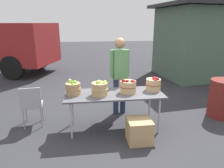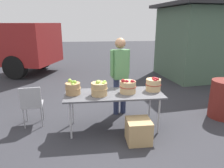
{
  "view_description": "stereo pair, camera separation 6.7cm",
  "coord_description": "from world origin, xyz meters",
  "px_view_note": "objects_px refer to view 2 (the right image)",
  "views": [
    {
      "loc": [
        -0.55,
        -3.77,
        2.08
      ],
      "look_at": [
        0.0,
        0.3,
        0.85
      ],
      "focal_mm": 33.28,
      "sensor_mm": 36.0,
      "label": 1
    },
    {
      "loc": [
        -0.48,
        -3.78,
        2.08
      ],
      "look_at": [
        0.0,
        0.3,
        0.85
      ],
      "focal_mm": 33.28,
      "sensor_mm": 36.0,
      "label": 2
    }
  ],
  "objects_px": {
    "apple_basket_green_0": "(73,88)",
    "apple_basket_green_1": "(99,88)",
    "vendor_adult": "(120,71)",
    "market_table": "(114,95)",
    "apple_basket_red_0": "(128,87)",
    "produce_crate": "(138,131)",
    "apple_basket_red_1": "(153,84)",
    "folding_chair": "(32,103)"
  },
  "relations": [
    {
      "from": "apple_basket_green_0",
      "to": "apple_basket_red_1",
      "type": "height_order",
      "value": "apple_basket_red_1"
    },
    {
      "from": "apple_basket_green_0",
      "to": "apple_basket_red_1",
      "type": "distance_m",
      "value": 1.59
    },
    {
      "from": "apple_basket_red_1",
      "to": "folding_chair",
      "type": "bearing_deg",
      "value": 174.52
    },
    {
      "from": "apple_basket_green_1",
      "to": "produce_crate",
      "type": "bearing_deg",
      "value": -35.63
    },
    {
      "from": "market_table",
      "to": "apple_basket_green_0",
      "type": "relative_size",
      "value": 6.34
    },
    {
      "from": "apple_basket_green_1",
      "to": "produce_crate",
      "type": "height_order",
      "value": "apple_basket_green_1"
    },
    {
      "from": "produce_crate",
      "to": "apple_basket_red_0",
      "type": "bearing_deg",
      "value": 100.57
    },
    {
      "from": "market_table",
      "to": "apple_basket_red_0",
      "type": "distance_m",
      "value": 0.32
    },
    {
      "from": "market_table",
      "to": "vendor_adult",
      "type": "bearing_deg",
      "value": 72.03
    },
    {
      "from": "market_table",
      "to": "apple_basket_green_1",
      "type": "relative_size",
      "value": 5.93
    },
    {
      "from": "apple_basket_red_1",
      "to": "folding_chair",
      "type": "relative_size",
      "value": 0.37
    },
    {
      "from": "apple_basket_red_0",
      "to": "apple_basket_red_1",
      "type": "distance_m",
      "value": 0.54
    },
    {
      "from": "market_table",
      "to": "folding_chair",
      "type": "bearing_deg",
      "value": 169.36
    },
    {
      "from": "apple_basket_green_1",
      "to": "apple_basket_red_0",
      "type": "distance_m",
      "value": 0.56
    },
    {
      "from": "apple_basket_green_0",
      "to": "vendor_adult",
      "type": "height_order",
      "value": "vendor_adult"
    },
    {
      "from": "apple_basket_green_0",
      "to": "produce_crate",
      "type": "xyz_separation_m",
      "value": [
        1.16,
        -0.59,
        -0.66
      ]
    },
    {
      "from": "apple_basket_green_0",
      "to": "produce_crate",
      "type": "relative_size",
      "value": 0.71
    },
    {
      "from": "market_table",
      "to": "apple_basket_red_0",
      "type": "bearing_deg",
      "value": 0.18
    },
    {
      "from": "apple_basket_red_0",
      "to": "produce_crate",
      "type": "bearing_deg",
      "value": -79.43
    },
    {
      "from": "apple_basket_green_0",
      "to": "folding_chair",
      "type": "distance_m",
      "value": 0.97
    },
    {
      "from": "produce_crate",
      "to": "apple_basket_green_0",
      "type": "bearing_deg",
      "value": 152.99
    },
    {
      "from": "market_table",
      "to": "apple_basket_red_1",
      "type": "xyz_separation_m",
      "value": [
        0.81,
        0.07,
        0.18
      ]
    },
    {
      "from": "folding_chair",
      "to": "market_table",
      "type": "bearing_deg",
      "value": 162.74
    },
    {
      "from": "produce_crate",
      "to": "apple_basket_green_1",
      "type": "bearing_deg",
      "value": 144.37
    },
    {
      "from": "market_table",
      "to": "apple_basket_green_0",
      "type": "bearing_deg",
      "value": 176.82
    },
    {
      "from": "market_table",
      "to": "apple_basket_green_0",
      "type": "height_order",
      "value": "apple_basket_green_0"
    },
    {
      "from": "apple_basket_green_1",
      "to": "apple_basket_red_0",
      "type": "bearing_deg",
      "value": 7.55
    },
    {
      "from": "apple_basket_green_1",
      "to": "apple_basket_red_0",
      "type": "height_order",
      "value": "apple_basket_green_1"
    },
    {
      "from": "apple_basket_red_1",
      "to": "folding_chair",
      "type": "xyz_separation_m",
      "value": [
        -2.45,
        0.24,
        -0.37
      ]
    },
    {
      "from": "apple_basket_green_1",
      "to": "vendor_adult",
      "type": "distance_m",
      "value": 0.94
    },
    {
      "from": "apple_basket_green_0",
      "to": "apple_basket_green_1",
      "type": "xyz_separation_m",
      "value": [
        0.5,
        -0.12,
        0.01
      ]
    },
    {
      "from": "apple_basket_red_0",
      "to": "apple_basket_red_1",
      "type": "relative_size",
      "value": 1.05
    },
    {
      "from": "folding_chair",
      "to": "produce_crate",
      "type": "bearing_deg",
      "value": 150.4
    },
    {
      "from": "market_table",
      "to": "folding_chair",
      "type": "distance_m",
      "value": 1.68
    },
    {
      "from": "apple_basket_green_0",
      "to": "folding_chair",
      "type": "xyz_separation_m",
      "value": [
        -0.86,
        0.26,
        -0.37
      ]
    },
    {
      "from": "produce_crate",
      "to": "folding_chair",
      "type": "bearing_deg",
      "value": 157.02
    },
    {
      "from": "market_table",
      "to": "produce_crate",
      "type": "bearing_deg",
      "value": -55.41
    },
    {
      "from": "produce_crate",
      "to": "market_table",
      "type": "bearing_deg",
      "value": 124.59
    },
    {
      "from": "apple_basket_red_0",
      "to": "folding_chair",
      "type": "height_order",
      "value": "apple_basket_red_0"
    },
    {
      "from": "vendor_adult",
      "to": "apple_basket_green_1",
      "type": "bearing_deg",
      "value": 42.34
    },
    {
      "from": "apple_basket_red_0",
      "to": "produce_crate",
      "type": "xyz_separation_m",
      "value": [
        0.1,
        -0.55,
        -0.67
      ]
    },
    {
      "from": "market_table",
      "to": "apple_basket_green_1",
      "type": "height_order",
      "value": "apple_basket_green_1"
    }
  ]
}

